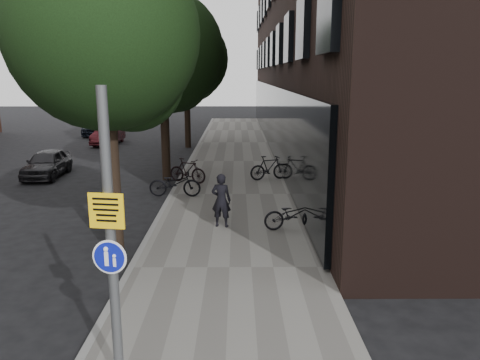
{
  "coord_description": "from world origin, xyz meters",
  "views": [
    {
      "loc": [
        0.43,
        -6.61,
        4.41
      ],
      "look_at": [
        0.5,
        4.03,
        2.0
      ],
      "focal_mm": 35.0,
      "sensor_mm": 36.0,
      "label": 1
    }
  ],
  "objects_px": {
    "signpost": "(111,241)",
    "parked_car_near": "(47,163)",
    "parked_bike_facade_near": "(293,214)",
    "pedestrian": "(221,200)"
  },
  "relations": [
    {
      "from": "signpost",
      "to": "parked_car_near",
      "type": "distance_m",
      "value": 15.79
    },
    {
      "from": "signpost",
      "to": "parked_bike_facade_near",
      "type": "xyz_separation_m",
      "value": [
        3.27,
        6.64,
        -1.66
      ]
    },
    {
      "from": "parked_bike_facade_near",
      "to": "parked_car_near",
      "type": "height_order",
      "value": "parked_car_near"
    },
    {
      "from": "parked_bike_facade_near",
      "to": "parked_car_near",
      "type": "relative_size",
      "value": 0.48
    },
    {
      "from": "pedestrian",
      "to": "parked_bike_facade_near",
      "type": "relative_size",
      "value": 0.94
    },
    {
      "from": "signpost",
      "to": "parked_car_near",
      "type": "relative_size",
      "value": 1.19
    },
    {
      "from": "parked_car_near",
      "to": "pedestrian",
      "type": "bearing_deg",
      "value": -45.35
    },
    {
      "from": "pedestrian",
      "to": "parked_car_near",
      "type": "xyz_separation_m",
      "value": [
        -7.9,
        7.33,
        -0.3
      ]
    },
    {
      "from": "pedestrian",
      "to": "parked_car_near",
      "type": "distance_m",
      "value": 10.78
    },
    {
      "from": "pedestrian",
      "to": "parked_car_near",
      "type": "relative_size",
      "value": 0.45
    }
  ]
}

